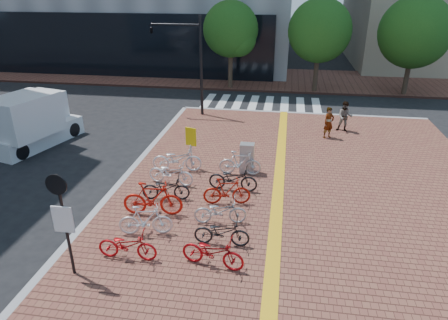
% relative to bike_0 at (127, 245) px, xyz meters
% --- Properties ---
extents(ground, '(120.00, 120.00, 0.00)m').
position_rel_bike_0_xyz_m(ground, '(1.96, 2.44, -0.59)').
color(ground, black).
rests_on(ground, ground).
extents(kerb_north, '(14.00, 0.25, 0.15)m').
position_rel_bike_0_xyz_m(kerb_north, '(4.96, 14.44, -0.51)').
color(kerb_north, gray).
rests_on(kerb_north, ground).
extents(far_sidewalk, '(70.00, 8.00, 0.15)m').
position_rel_bike_0_xyz_m(far_sidewalk, '(1.96, 23.44, -0.51)').
color(far_sidewalk, brown).
rests_on(far_sidewalk, ground).
extents(crosswalk, '(7.50, 4.00, 0.01)m').
position_rel_bike_0_xyz_m(crosswalk, '(2.46, 16.44, -0.58)').
color(crosswalk, silver).
rests_on(crosswalk, ground).
extents(street_trees, '(16.20, 4.60, 6.35)m').
position_rel_bike_0_xyz_m(street_trees, '(7.00, 19.89, 3.51)').
color(street_trees, '#38281E').
rests_on(street_trees, far_sidewalk).
extents(bike_0, '(1.67, 0.60, 0.87)m').
position_rel_bike_0_xyz_m(bike_0, '(0.00, 0.00, 0.00)').
color(bike_0, '#BB0D12').
rests_on(bike_0, sidewalk).
extents(bike_1, '(1.68, 0.77, 0.97)m').
position_rel_bike_0_xyz_m(bike_1, '(0.11, 1.19, 0.05)').
color(bike_1, white).
rests_on(bike_1, sidewalk).
extents(bike_2, '(2.00, 0.77, 1.17)m').
position_rel_bike_0_xyz_m(bike_2, '(-0.03, 2.30, 0.15)').
color(bike_2, red).
rests_on(bike_2, sidewalk).
extents(bike_3, '(1.72, 0.79, 0.87)m').
position_rel_bike_0_xyz_m(bike_3, '(0.09, 3.36, 0.00)').
color(bike_3, black).
rests_on(bike_3, sidewalk).
extents(bike_4, '(1.85, 0.86, 0.94)m').
position_rel_bike_0_xyz_m(bike_4, '(-0.06, 4.51, 0.03)').
color(bike_4, white).
rests_on(bike_4, sidewalk).
extents(bike_5, '(2.05, 0.96, 1.04)m').
position_rel_bike_0_xyz_m(bike_5, '(-0.14, 5.66, 0.08)').
color(bike_5, white).
rests_on(bike_5, sidewalk).
extents(bike_6, '(1.81, 0.88, 0.91)m').
position_rel_bike_0_xyz_m(bike_6, '(2.36, 0.05, 0.02)').
color(bike_6, '#A30B11').
rests_on(bike_6, sidewalk).
extents(bike_7, '(1.63, 0.59, 0.85)m').
position_rel_bike_0_xyz_m(bike_7, '(2.44, 1.04, -0.01)').
color(bike_7, black).
rests_on(bike_7, sidewalk).
extents(bike_8, '(1.73, 0.84, 0.87)m').
position_rel_bike_0_xyz_m(bike_8, '(2.21, 2.15, -0.00)').
color(bike_8, '#ABABB0').
rests_on(bike_8, sidewalk).
extents(bike_9, '(1.68, 0.73, 0.98)m').
position_rel_bike_0_xyz_m(bike_9, '(2.24, 3.37, 0.05)').
color(bike_9, '#9E160B').
rests_on(bike_9, sidewalk).
extents(bike_10, '(1.81, 0.68, 0.94)m').
position_rel_bike_0_xyz_m(bike_10, '(2.30, 4.40, 0.03)').
color(bike_10, black).
rests_on(bike_10, sidewalk).
extents(bike_11, '(1.68, 0.56, 1.00)m').
position_rel_bike_0_xyz_m(bike_11, '(2.40, 5.72, 0.06)').
color(bike_11, silver).
rests_on(bike_11, sidewalk).
extents(pedestrian_a, '(0.67, 0.61, 1.53)m').
position_rel_bike_0_xyz_m(pedestrian_a, '(6.14, 10.50, 0.33)').
color(pedestrian_a, gray).
rests_on(pedestrian_a, sidewalk).
extents(pedestrian_b, '(0.85, 0.72, 1.55)m').
position_rel_bike_0_xyz_m(pedestrian_b, '(7.03, 11.60, 0.34)').
color(pedestrian_b, '#505566').
rests_on(pedestrian_b, sidewalk).
extents(utility_box, '(0.56, 0.41, 1.21)m').
position_rel_bike_0_xyz_m(utility_box, '(2.64, 6.01, 0.17)').
color(utility_box, '#AEAEB3').
rests_on(utility_box, sidewalk).
extents(yellow_sign, '(0.46, 0.18, 1.74)m').
position_rel_bike_0_xyz_m(yellow_sign, '(0.36, 6.05, 0.77)').
color(yellow_sign, '#B7B7BC').
rests_on(yellow_sign, sidewalk).
extents(notice_sign, '(0.54, 0.12, 2.91)m').
position_rel_bike_0_xyz_m(notice_sign, '(-1.18, -0.84, 1.40)').
color(notice_sign, black).
rests_on(notice_sign, sidewalk).
extents(traffic_light_pole, '(2.92, 1.12, 5.43)m').
position_rel_bike_0_xyz_m(traffic_light_pole, '(-1.97, 13.26, 3.31)').
color(traffic_light_pole, black).
rests_on(traffic_light_pole, sidewalk).
extents(box_truck, '(2.99, 4.79, 2.57)m').
position_rel_bike_0_xyz_m(box_truck, '(-7.72, 7.70, 0.62)').
color(box_truck, silver).
rests_on(box_truck, ground).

